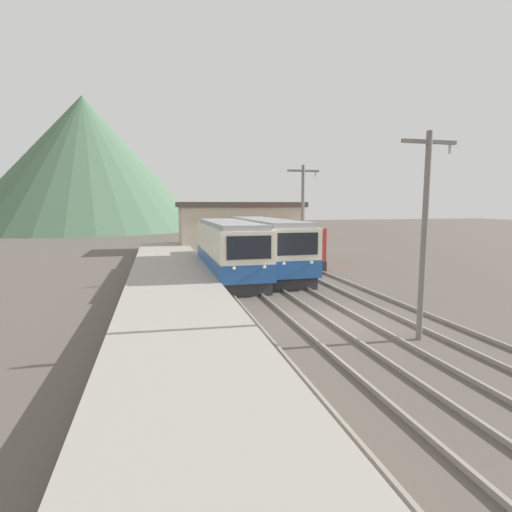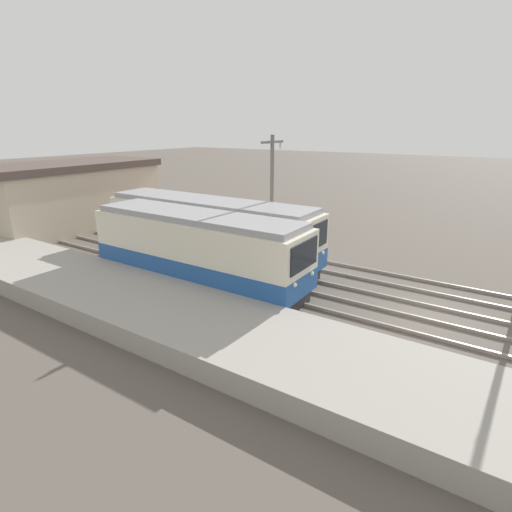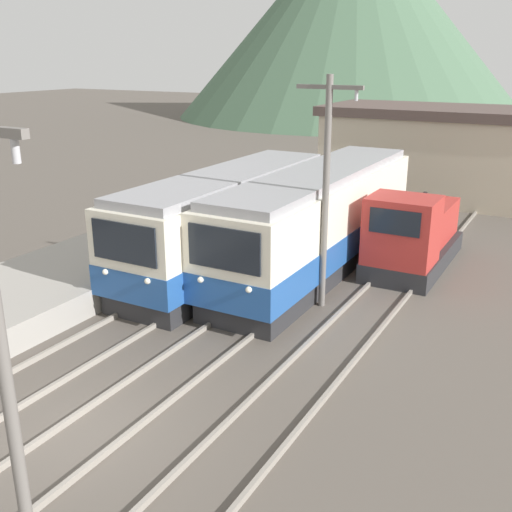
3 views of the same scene
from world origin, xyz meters
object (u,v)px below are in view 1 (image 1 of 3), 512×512
catenary_mast_near (425,229)px  catenary_mast_mid (303,218)px  commuter_train_left (229,252)px  commuter_train_center (265,248)px  shunting_locomotive (298,251)px

catenary_mast_near → catenary_mast_mid: 11.48m
catenary_mast_mid → commuter_train_left: bearing=161.1°
commuter_train_left → catenary_mast_mid: catenary_mast_mid is taller
commuter_train_center → catenary_mast_near: 14.80m
commuter_train_center → shunting_locomotive: bearing=31.4°
catenary_mast_near → shunting_locomotive: bearing=84.8°
commuter_train_left → shunting_locomotive: bearing=30.7°
commuter_train_center → catenary_mast_near: bearing=-84.1°
commuter_train_center → catenary_mast_near: catenary_mast_near is taller
commuter_train_left → commuter_train_center: (2.80, 1.62, 0.03)m
catenary_mast_near → catenary_mast_mid: size_ratio=1.00×
commuter_train_center → shunting_locomotive: size_ratio=2.18×
commuter_train_left → commuter_train_center: size_ratio=0.87×
commuter_train_center → catenary_mast_mid: bearing=-64.0°
shunting_locomotive → catenary_mast_near: catenary_mast_near is taller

